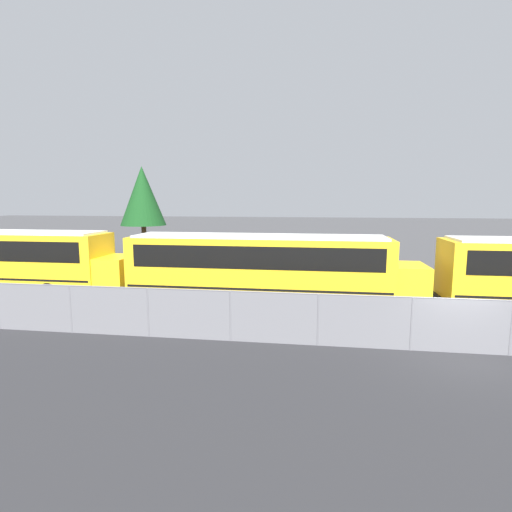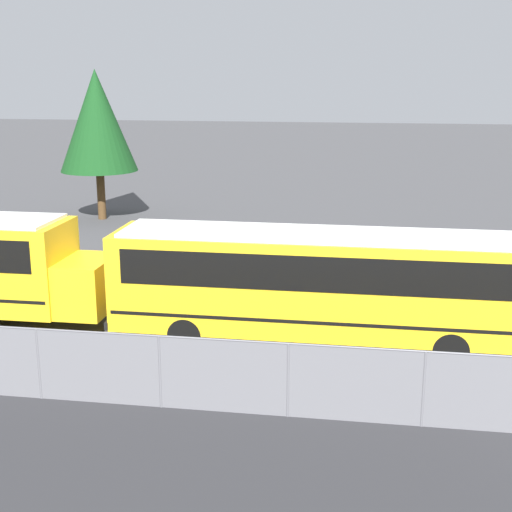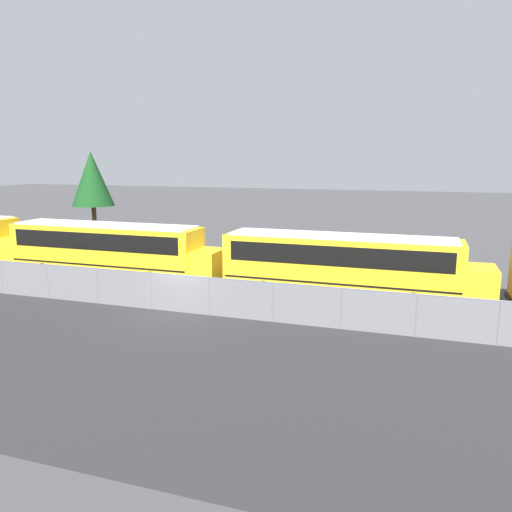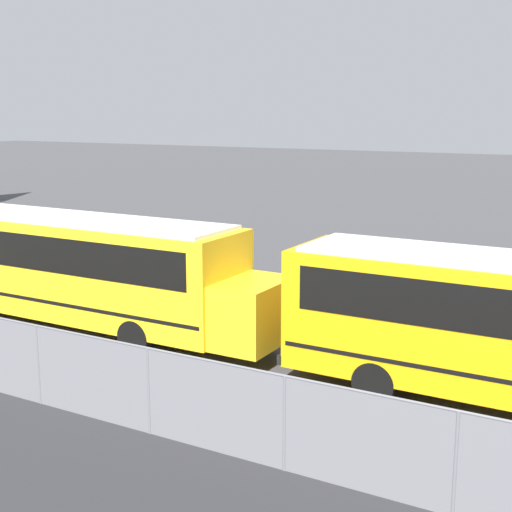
% 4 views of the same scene
% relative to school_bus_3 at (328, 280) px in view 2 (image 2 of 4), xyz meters
% --- Properties ---
extents(school_bus_3, '(13.60, 2.56, 3.39)m').
position_rel_school_bus_3_xyz_m(school_bus_3, '(0.00, 0.00, 0.00)').
color(school_bus_3, yellow).
rests_on(school_bus_3, ground_plane).
extents(tree_1, '(4.11, 4.11, 8.00)m').
position_rel_school_bus_3_xyz_m(tree_1, '(-13.33, 16.71, 3.30)').
color(tree_1, '#51381E').
rests_on(tree_1, ground_plane).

